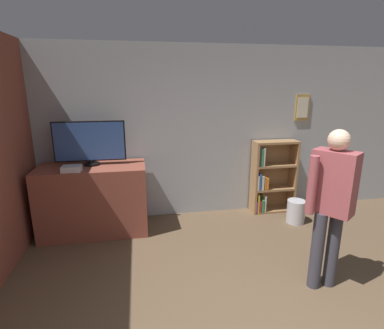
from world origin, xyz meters
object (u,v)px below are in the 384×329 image
object	(u,v)px
waste_bin	(296,211)
game_console	(72,169)
bookshelf	(269,178)
person	(331,199)
television	(90,143)

from	to	relation	value
waste_bin	game_console	bearing A→B (deg)	179.43
bookshelf	waste_bin	bearing A→B (deg)	-64.58
person	waste_bin	xyz separation A→B (m)	(0.50, 1.47, -0.82)
game_console	person	distance (m)	3.14
television	game_console	xyz separation A→B (m)	(-0.21, -0.29, -0.29)
game_console	person	xyz separation A→B (m)	(2.76, -1.50, -0.03)
television	person	world-z (taller)	person
television	waste_bin	xyz separation A→B (m)	(3.04, -0.32, -1.14)
game_console	waste_bin	xyz separation A→B (m)	(3.26, -0.03, -0.85)
bookshelf	person	xyz separation A→B (m)	(-0.26, -1.97, 0.41)
bookshelf	waste_bin	world-z (taller)	bookshelf
game_console	waste_bin	bearing A→B (deg)	-0.57
person	waste_bin	bearing A→B (deg)	126.03
television	game_console	world-z (taller)	television
television	bookshelf	bearing A→B (deg)	3.76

